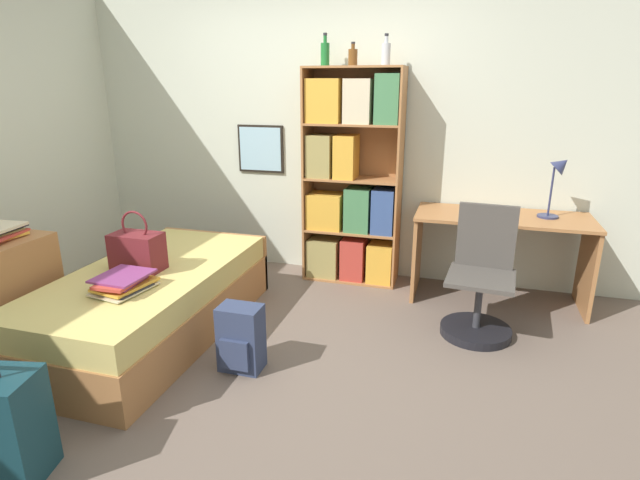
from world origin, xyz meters
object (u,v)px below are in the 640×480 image
at_px(book_stack_on_bed, 123,283).
at_px(bottle_brown, 353,57).
at_px(bottle_green, 325,54).
at_px(bottle_clear, 386,53).
at_px(desk_chair, 479,295).
at_px(bed, 153,301).
at_px(desk_lamp, 559,175).
at_px(handbag, 137,251).
at_px(dresser, 0,294).
at_px(bookcase, 350,184).
at_px(backpack, 241,339).
at_px(desk, 501,240).

relative_size(book_stack_on_bed, bottle_brown, 2.21).
xyz_separation_m(bottle_green, bottle_clear, (0.51, -0.02, -0.01)).
xyz_separation_m(bottle_brown, desk_chair, (1.13, -0.76, -1.64)).
xyz_separation_m(bed, desk_lamp, (2.75, 1.32, 0.82)).
bearing_deg(handbag, bottle_green, 58.08).
xyz_separation_m(dresser, desk_chair, (3.09, 1.12, -0.09)).
height_order(bed, bookcase, bookcase).
relative_size(bottle_clear, desk_chair, 0.26).
bearing_deg(desk_chair, handbag, -163.20).
height_order(bottle_clear, backpack, bottle_clear).
relative_size(handbag, desk_lamp, 0.85).
bearing_deg(bottle_clear, bottle_brown, -178.27).
bearing_deg(desk_lamp, handbag, -154.16).
distance_m(book_stack_on_bed, bottle_clear, 2.64).
distance_m(handbag, bottle_clear, 2.44).
xyz_separation_m(book_stack_on_bed, dresser, (-0.92, -0.08, -0.15)).
distance_m(dresser, desk_chair, 3.28).
relative_size(dresser, bottle_brown, 4.15).
relative_size(book_stack_on_bed, desk_lamp, 0.82).
distance_m(desk, desk_chair, 0.69).
distance_m(dresser, bottle_green, 3.01).
xyz_separation_m(dresser, backpack, (1.66, 0.18, -0.17)).
height_order(bookcase, desk_chair, bookcase).
bearing_deg(desk_lamp, bottle_green, 176.36).
distance_m(bed, bottle_green, 2.41).
bearing_deg(bottle_clear, desk, -7.73).
xyz_separation_m(handbag, book_stack_on_bed, (0.13, -0.34, -0.09)).
relative_size(bed, dresser, 2.56).
height_order(bottle_brown, desk_chair, bottle_brown).
xyz_separation_m(bookcase, bottle_clear, (0.27, 0.01, 1.07)).
relative_size(bed, bottle_brown, 10.64).
height_order(bottle_brown, backpack, bottle_brown).
bearing_deg(bottle_clear, desk_lamp, -4.16).
relative_size(bottle_brown, desk_chair, 0.20).
relative_size(handbag, bottle_green, 1.63).
height_order(bed, bottle_brown, bottle_brown).
relative_size(bed, bottle_clear, 8.12).
xyz_separation_m(desk, desk_lamp, (0.36, 0.04, 0.54)).
relative_size(handbag, backpack, 1.00).
height_order(desk, backpack, desk).
bearing_deg(desk_lamp, backpack, -140.45).
bearing_deg(book_stack_on_bed, bottle_green, 66.53).
relative_size(bookcase, desk_lamp, 3.73).
relative_size(bookcase, backpack, 4.39).
distance_m(bottle_green, backpack, 2.46).
bearing_deg(handbag, bottle_brown, 51.24).
bearing_deg(bottle_clear, book_stack_on_bed, -125.88).
bearing_deg(bookcase, bottle_brown, 77.59).
bearing_deg(desk, desk_chair, -103.24).
height_order(dresser, bottle_green, bottle_green).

